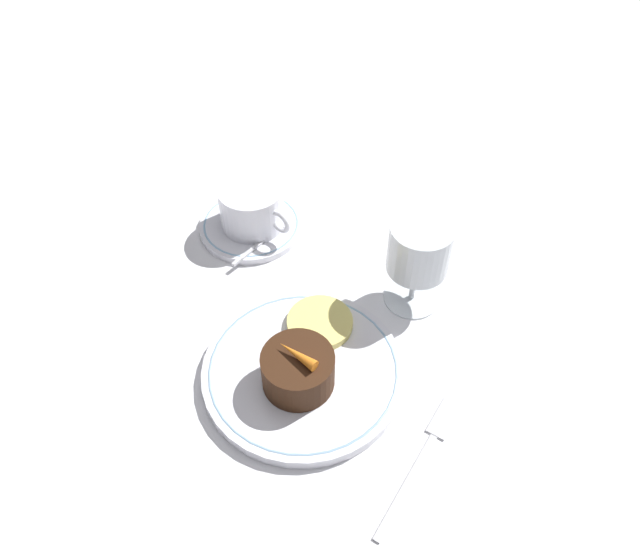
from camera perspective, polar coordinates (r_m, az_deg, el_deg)
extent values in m
plane|color=white|center=(0.77, -0.01, -5.30)|extent=(3.00, 3.00, 0.00)
cylinder|color=white|center=(0.73, -1.55, -8.85)|extent=(0.23, 0.23, 0.01)
torus|color=#8CB2D1|center=(0.72, -1.56, -8.60)|extent=(0.22, 0.22, 0.00)
cylinder|color=white|center=(0.90, -6.31, 4.46)|extent=(0.15, 0.15, 0.01)
torus|color=#8CB2D1|center=(0.89, -6.33, 4.64)|extent=(0.14, 0.14, 0.00)
cylinder|color=white|center=(0.87, -6.26, 6.22)|extent=(0.09, 0.09, 0.06)
cylinder|color=brown|center=(0.87, -6.28, 6.42)|extent=(0.08, 0.08, 0.05)
torus|color=white|center=(0.84, -3.69, 4.81)|extent=(0.04, 0.01, 0.04)
cube|color=silver|center=(0.86, -5.73, 2.65)|extent=(0.01, 0.10, 0.00)
ellipsoid|color=silver|center=(0.89, -3.13, 4.72)|extent=(0.02, 0.02, 0.00)
cylinder|color=silver|center=(0.81, 8.36, -2.04)|extent=(0.07, 0.07, 0.01)
cylinder|color=silver|center=(0.79, 8.59, -0.65)|extent=(0.01, 0.01, 0.05)
cylinder|color=silver|center=(0.75, 9.09, 2.40)|extent=(0.08, 0.08, 0.07)
cylinder|color=maroon|center=(0.76, 8.98, 1.72)|extent=(0.07, 0.07, 0.04)
cube|color=silver|center=(0.67, 7.94, -18.54)|extent=(0.03, 0.13, 0.01)
cube|color=silver|center=(0.72, 11.27, -12.75)|extent=(0.03, 0.05, 0.01)
cylinder|color=#381E0F|center=(0.69, -2.03, -8.71)|extent=(0.08, 0.08, 0.05)
cone|color=orange|center=(0.67, -2.09, -7.34)|extent=(0.05, 0.02, 0.01)
cylinder|color=#EFE075|center=(0.76, 0.33, -4.29)|extent=(0.08, 0.08, 0.01)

